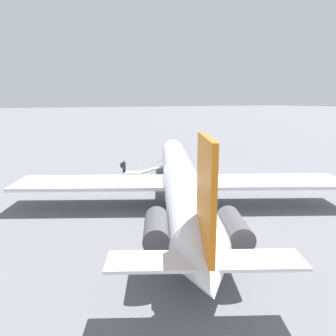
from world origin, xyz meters
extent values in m
plane|color=slate|center=(0.00, 0.00, 0.00)|extent=(600.00, 600.00, 0.00)
cylinder|color=silver|center=(0.00, 0.00, 1.86)|extent=(23.64, 12.40, 2.40)
cone|color=silver|center=(12.53, -5.65, 1.86)|extent=(3.38, 3.24, 2.36)
cone|color=silver|center=(-12.75, 5.75, 1.86)|extent=(3.82, 3.43, 2.36)
cube|color=orange|center=(-12.18, 5.49, 4.39)|extent=(3.15, 1.56, 3.85)
cube|color=silver|center=(-12.49, 5.63, 2.10)|extent=(4.08, 6.73, 0.12)
cube|color=silver|center=(1.51, 6.36, 1.68)|extent=(7.80, 11.10, 0.24)
cube|color=silver|center=(-3.77, -5.34, 1.68)|extent=(7.80, 11.10, 0.24)
cylinder|color=#4C4C51|center=(-9.05, 5.93, 2.04)|extent=(3.08, 2.17, 1.08)
cylinder|color=#4C4C51|center=(-10.44, 2.85, 2.04)|extent=(3.08, 2.17, 1.08)
cylinder|color=black|center=(7.36, -3.32, 0.30)|extent=(0.60, 0.38, 0.60)
cylinder|color=#4C4C51|center=(7.36, -3.32, 0.69)|extent=(0.11, 0.11, 0.19)
cylinder|color=black|center=(-1.82, 2.01, 0.30)|extent=(0.60, 0.38, 0.60)
cylinder|color=#4C4C51|center=(-1.82, 2.01, 0.69)|extent=(0.11, 0.11, 0.19)
cylinder|color=black|center=(-2.71, 0.03, 0.30)|extent=(0.60, 0.38, 0.60)
cylinder|color=#4C4C51|center=(-2.71, 0.03, 0.69)|extent=(0.11, 0.11, 0.19)
cube|color=silver|center=(8.50, 0.72, 0.25)|extent=(1.74, 2.09, 0.50)
cube|color=silver|center=(7.68, -1.10, 0.79)|extent=(1.74, 2.40, 0.70)
cube|color=silver|center=(8.09, -1.29, 1.29)|extent=(0.96, 2.04, 0.64)
cube|color=#23232D|center=(8.80, 1.48, 0.42)|extent=(0.30, 0.34, 0.85)
cylinder|color=#33384C|center=(8.80, 1.48, 1.18)|extent=(0.36, 0.36, 0.65)
sphere|color=tan|center=(8.80, 1.48, 1.62)|extent=(0.24, 0.24, 0.24)
cube|color=#23472D|center=(8.91, 1.72, 1.21)|extent=(0.33, 0.28, 0.44)
camera|label=1|loc=(-21.15, 11.25, 7.50)|focal=35.00mm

